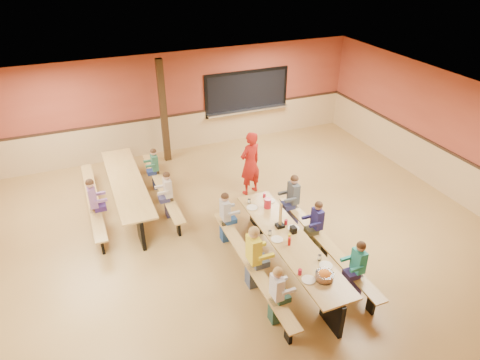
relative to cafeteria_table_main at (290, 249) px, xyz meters
name	(u,v)px	position (x,y,z in m)	size (l,w,h in m)	color
ground	(226,243)	(-0.86, 1.26, -0.53)	(12.00, 12.00, 0.00)	olive
room_envelope	(225,217)	(-0.86, 1.26, 0.16)	(12.04, 10.04, 3.02)	brown
kitchen_pass_through	(247,94)	(1.74, 6.22, 0.96)	(2.78, 0.28, 1.38)	black
structural_post	(164,112)	(-1.06, 5.66, 0.97)	(0.18, 0.18, 3.00)	black
cafeteria_table_main	(290,249)	(0.00, 0.00, 0.00)	(1.91, 3.70, 0.74)	#AF8845
cafeteria_table_second	(127,188)	(-2.56, 3.51, 0.00)	(1.91, 3.70, 0.74)	#AF8845
seated_child_white_left	(277,295)	(-0.83, -1.08, 0.06)	(0.35, 0.29, 1.17)	silver
seated_adult_yellow	(254,257)	(-0.83, -0.12, 0.14)	(0.43, 0.35, 1.33)	yellow
seated_child_grey_left	(225,217)	(-0.83, 1.38, 0.06)	(0.36, 0.29, 1.18)	#B2B2B2
seated_child_teal_right	(357,269)	(0.83, -1.05, 0.07)	(0.36, 0.29, 1.18)	teal
seated_child_navy_right	(316,226)	(0.83, 0.37, 0.06)	(0.35, 0.29, 1.17)	navy
seated_child_char_right	(293,200)	(0.83, 1.40, 0.10)	(0.39, 0.32, 1.24)	#43494D
seated_child_purple_sec	(94,204)	(-3.38, 2.95, 0.09)	(0.38, 0.31, 1.24)	#83568A
seated_child_green_sec	(155,169)	(-1.73, 4.15, 0.04)	(0.33, 0.27, 1.13)	#2C6247
seated_child_tan_sec	(168,195)	(-1.73, 2.75, 0.06)	(0.35, 0.29, 1.17)	beige
standing_woman	(250,163)	(0.46, 3.01, 0.32)	(0.62, 0.41, 1.70)	#B31B14
punch_pitcher	(268,203)	(0.07, 1.18, 0.32)	(0.16, 0.16, 0.22)	#AC1728
chip_bowl	(324,275)	(0.03, -1.17, 0.29)	(0.32, 0.32, 0.15)	orange
napkin_dispenser	(293,230)	(0.17, 0.19, 0.28)	(0.10, 0.14, 0.13)	black
condiment_mustard	(289,238)	(-0.04, -0.03, 0.30)	(0.06, 0.06, 0.17)	yellow
condiment_ketchup	(289,241)	(-0.09, -0.13, 0.30)	(0.06, 0.06, 0.17)	#B2140F
table_paddle	(280,221)	(0.01, 0.46, 0.35)	(0.16, 0.16, 0.56)	black
place_settings	(290,238)	(0.00, 0.00, 0.27)	(0.65, 3.30, 0.11)	beige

